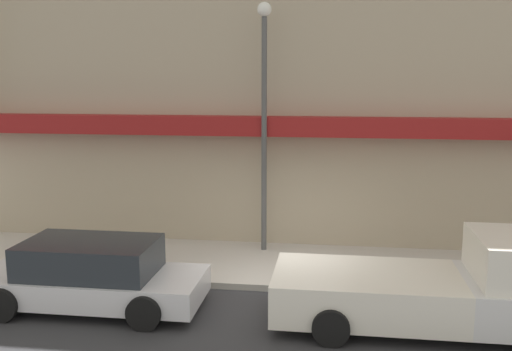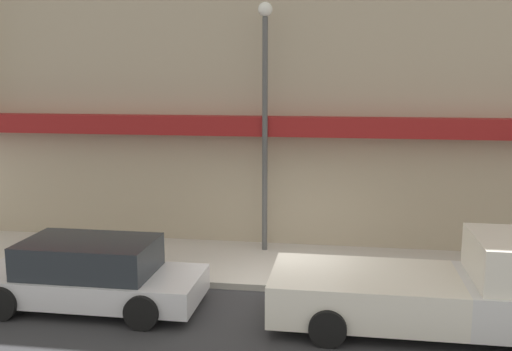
{
  "view_description": "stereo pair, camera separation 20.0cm",
  "coord_description": "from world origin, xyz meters",
  "px_view_note": "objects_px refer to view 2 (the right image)",
  "views": [
    {
      "loc": [
        1.04,
        -11.75,
        4.61
      ],
      "look_at": [
        -0.79,
        1.3,
        2.35
      ],
      "focal_mm": 40.0,
      "sensor_mm": 36.0,
      "label": 1
    },
    {
      "loc": [
        1.24,
        -11.72,
        4.61
      ],
      "look_at": [
        -0.79,
        1.3,
        2.35
      ],
      "focal_mm": 40.0,
      "sensor_mm": 36.0,
      "label": 2
    }
  ],
  "objects_px": {
    "pickup_truck": "(451,289)",
    "street_lamp": "(265,102)",
    "fire_hydrant": "(90,253)",
    "parked_car": "(90,274)"
  },
  "relations": [
    {
      "from": "parked_car",
      "to": "fire_hydrant",
      "type": "xyz_separation_m",
      "value": [
        -0.87,
        1.85,
        -0.18
      ]
    },
    {
      "from": "pickup_truck",
      "to": "street_lamp",
      "type": "xyz_separation_m",
      "value": [
        -4.01,
        3.93,
        3.23
      ]
    },
    {
      "from": "pickup_truck",
      "to": "fire_hydrant",
      "type": "xyz_separation_m",
      "value": [
        -7.92,
        1.85,
        -0.29
      ]
    },
    {
      "from": "parked_car",
      "to": "pickup_truck",
      "type": "bearing_deg",
      "value": -1.64
    },
    {
      "from": "pickup_truck",
      "to": "street_lamp",
      "type": "bearing_deg",
      "value": 134.86
    },
    {
      "from": "parked_car",
      "to": "fire_hydrant",
      "type": "relative_size",
      "value": 6.42
    },
    {
      "from": "street_lamp",
      "to": "parked_car",
      "type": "bearing_deg",
      "value": -127.6
    },
    {
      "from": "fire_hydrant",
      "to": "street_lamp",
      "type": "xyz_separation_m",
      "value": [
        3.9,
        2.08,
        3.52
      ]
    },
    {
      "from": "fire_hydrant",
      "to": "street_lamp",
      "type": "height_order",
      "value": "street_lamp"
    },
    {
      "from": "parked_car",
      "to": "fire_hydrant",
      "type": "distance_m",
      "value": 2.06
    }
  ]
}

